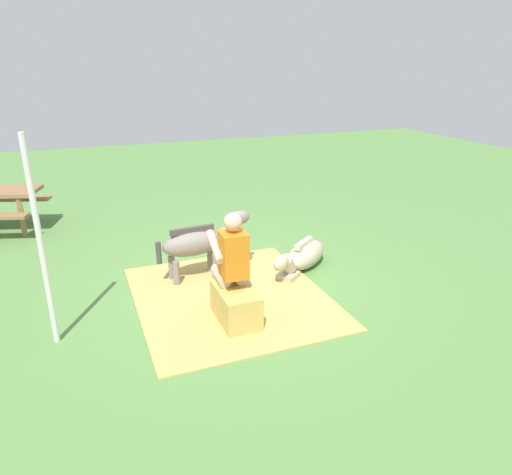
{
  "coord_description": "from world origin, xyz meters",
  "views": [
    {
      "loc": [
        -5.32,
        1.9,
        2.8
      ],
      "look_at": [
        0.24,
        -0.28,
        0.55
      ],
      "focal_mm": 32.88,
      "sensor_mm": 36.0,
      "label": 1
    }
  ],
  "objects_px": {
    "hay_bale": "(236,305)",
    "person_seated": "(231,260)",
    "pony_standing": "(199,242)",
    "tent_pole_left": "(41,245)",
    "pony_lying": "(303,256)"
  },
  "relations": [
    {
      "from": "pony_lying",
      "to": "person_seated",
      "type": "bearing_deg",
      "value": 122.65
    },
    {
      "from": "hay_bale",
      "to": "tent_pole_left",
      "type": "height_order",
      "value": "tent_pole_left"
    },
    {
      "from": "hay_bale",
      "to": "pony_lying",
      "type": "distance_m",
      "value": 1.72
    },
    {
      "from": "pony_standing",
      "to": "pony_lying",
      "type": "xyz_separation_m",
      "value": [
        -0.24,
        -1.45,
        -0.33
      ]
    },
    {
      "from": "tent_pole_left",
      "to": "hay_bale",
      "type": "bearing_deg",
      "value": -99.14
    },
    {
      "from": "person_seated",
      "to": "pony_standing",
      "type": "relative_size",
      "value": 0.96
    },
    {
      "from": "person_seated",
      "to": "tent_pole_left",
      "type": "bearing_deg",
      "value": 85.56
    },
    {
      "from": "hay_bale",
      "to": "person_seated",
      "type": "bearing_deg",
      "value": -1.35
    },
    {
      "from": "hay_bale",
      "to": "person_seated",
      "type": "relative_size",
      "value": 0.54
    },
    {
      "from": "person_seated",
      "to": "pony_standing",
      "type": "xyz_separation_m",
      "value": [
        1.12,
        0.08,
        -0.18
      ]
    },
    {
      "from": "hay_bale",
      "to": "person_seated",
      "type": "height_order",
      "value": "person_seated"
    },
    {
      "from": "pony_standing",
      "to": "pony_lying",
      "type": "relative_size",
      "value": 1.09
    },
    {
      "from": "person_seated",
      "to": "tent_pole_left",
      "type": "height_order",
      "value": "tent_pole_left"
    },
    {
      "from": "pony_standing",
      "to": "pony_lying",
      "type": "distance_m",
      "value": 1.51
    },
    {
      "from": "hay_bale",
      "to": "pony_lying",
      "type": "bearing_deg",
      "value": -52.95
    }
  ]
}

